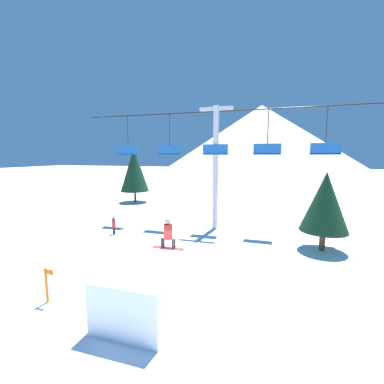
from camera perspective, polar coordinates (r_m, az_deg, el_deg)
name	(u,v)px	position (r m, az deg, el deg)	size (l,w,h in m)	color
ground_plane	(171,301)	(10.56, -4.77, -22.93)	(220.00, 220.00, 0.00)	white
mountain_ridge	(261,139)	(91.21, 15.00, 11.33)	(67.66, 67.66, 22.03)	silver
snow_ramp	(152,283)	(9.98, -8.96, -19.36)	(2.34, 4.11, 1.71)	white
snowboarder	(168,233)	(10.49, -5.34, -9.17)	(1.36, 0.36, 1.26)	#B22D2D
chairlift	(216,156)	(18.74, 5.26, 7.88)	(20.93, 0.44, 8.92)	#B2B2B7
pine_tree_near	(325,202)	(16.31, 27.46, -1.99)	(2.63, 2.63, 4.55)	#4C3823
pine_tree_far	(134,170)	(30.57, -12.68, 4.88)	(3.27, 3.27, 6.35)	#4C3823
trail_marker	(47,284)	(11.42, -29.56, -17.39)	(0.41, 0.10, 1.34)	orange
distant_skier	(114,225)	(18.71, -16.99, -7.04)	(0.24, 0.24, 1.23)	black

